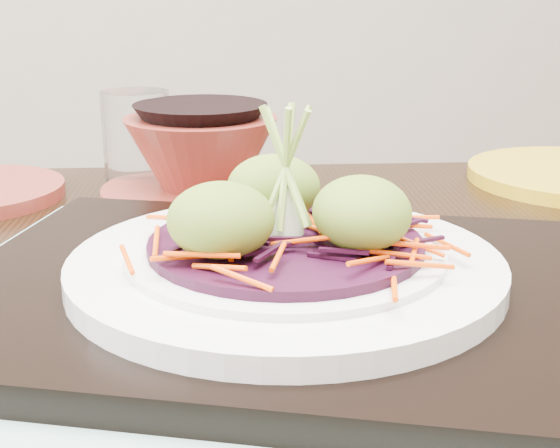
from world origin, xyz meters
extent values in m
cube|color=black|center=(-0.05, 0.04, 0.67)|extent=(1.16, 0.84, 0.04)
cube|color=#7CA08F|center=(-0.05, 0.01, 0.69)|extent=(0.56, 0.50, 0.00)
cube|color=black|center=(-0.05, 0.01, 0.70)|extent=(0.48, 0.42, 0.02)
cylinder|color=silver|center=(-0.05, 0.01, 0.71)|extent=(0.26, 0.26, 0.01)
cylinder|color=silver|center=(-0.05, 0.01, 0.72)|extent=(0.19, 0.19, 0.01)
cylinder|color=black|center=(-0.05, 0.01, 0.73)|extent=(0.16, 0.16, 0.01)
ellipsoid|color=#5A7623|center=(-0.09, -0.01, 0.75)|extent=(0.06, 0.06, 0.04)
ellipsoid|color=#5A7623|center=(-0.01, -0.01, 0.75)|extent=(0.06, 0.06, 0.04)
ellipsoid|color=#5A7623|center=(-0.05, 0.05, 0.75)|extent=(0.06, 0.06, 0.04)
cylinder|color=white|center=(-0.14, 0.34, 0.73)|extent=(0.08, 0.08, 0.09)
cylinder|color=maroon|center=(-0.08, 0.27, 0.69)|extent=(0.25, 0.25, 0.01)
camera|label=1|loc=(-0.13, -0.42, 0.88)|focal=50.00mm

